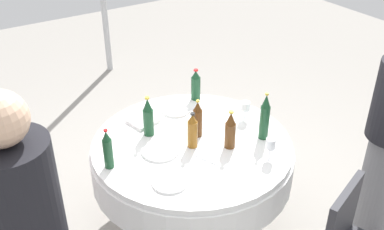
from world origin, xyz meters
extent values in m
plane|color=gray|center=(0.00, 0.00, 0.00)|extent=(10.00, 10.00, 0.00)
cylinder|color=white|center=(0.00, 0.00, 0.72)|extent=(1.32, 1.32, 0.04)
cylinder|color=white|center=(0.00, 0.00, 0.59)|extent=(1.35, 1.35, 0.22)
cylinder|color=slate|center=(0.00, 0.00, 0.24)|extent=(0.14, 0.14, 0.48)
cylinder|color=slate|center=(0.00, 0.00, 0.01)|extent=(0.56, 0.56, 0.03)
cylinder|color=#194728|center=(0.23, 0.19, 0.83)|extent=(0.07, 0.07, 0.19)
cone|color=#194728|center=(0.23, 0.19, 0.97)|extent=(0.06, 0.06, 0.09)
cylinder|color=gold|center=(0.23, 0.19, 1.02)|extent=(0.03, 0.03, 0.01)
cylinder|color=#194728|center=(-0.22, -0.43, 0.86)|extent=(0.06, 0.06, 0.24)
cone|color=#194728|center=(-0.22, -0.43, 1.02)|extent=(0.06, 0.06, 0.09)
cylinder|color=gold|center=(-0.22, -0.43, 1.07)|extent=(0.02, 0.02, 0.01)
cylinder|color=#8C5619|center=(-0.04, 0.02, 0.83)|extent=(0.07, 0.07, 0.19)
cone|color=#8C5619|center=(-0.04, 0.02, 0.95)|extent=(0.06, 0.06, 0.05)
cylinder|color=black|center=(-0.04, 0.02, 0.99)|extent=(0.03, 0.03, 0.01)
cylinder|color=#593314|center=(-0.18, -0.17, 0.83)|extent=(0.07, 0.07, 0.18)
cone|color=#593314|center=(-0.18, -0.17, 0.96)|extent=(0.06, 0.06, 0.08)
cylinder|color=gold|center=(-0.18, -0.17, 1.00)|extent=(0.03, 0.03, 0.01)
cylinder|color=#194728|center=(0.05, 0.57, 0.84)|extent=(0.06, 0.06, 0.20)
cone|color=#194728|center=(0.05, 0.57, 0.97)|extent=(0.05, 0.05, 0.06)
cylinder|color=red|center=(0.05, 0.57, 1.00)|extent=(0.02, 0.02, 0.01)
cylinder|color=#593314|center=(0.05, -0.07, 0.84)|extent=(0.06, 0.06, 0.19)
cone|color=#593314|center=(0.05, -0.07, 0.97)|extent=(0.06, 0.06, 0.06)
cylinder|color=gold|center=(0.05, -0.07, 1.00)|extent=(0.02, 0.02, 0.01)
cylinder|color=#194728|center=(0.48, -0.34, 0.83)|extent=(0.07, 0.07, 0.18)
cone|color=#194728|center=(0.48, -0.34, 0.95)|extent=(0.06, 0.06, 0.06)
cylinder|color=red|center=(0.48, -0.34, 0.98)|extent=(0.03, 0.03, 0.01)
cylinder|color=white|center=(0.04, -0.47, 0.74)|extent=(0.06, 0.06, 0.00)
cylinder|color=white|center=(0.04, -0.47, 0.78)|extent=(0.01, 0.01, 0.07)
cylinder|color=white|center=(0.04, -0.47, 0.85)|extent=(0.07, 0.07, 0.06)
cylinder|color=white|center=(-0.42, -0.31, 0.74)|extent=(0.06, 0.06, 0.00)
cylinder|color=white|center=(-0.42, -0.31, 0.78)|extent=(0.01, 0.01, 0.07)
cylinder|color=white|center=(-0.42, -0.31, 0.85)|extent=(0.06, 0.06, 0.07)
cylinder|color=white|center=(-0.29, 0.34, 0.75)|extent=(0.21, 0.21, 0.02)
cylinder|color=white|center=(0.01, 0.23, 0.75)|extent=(0.24, 0.24, 0.02)
cylinder|color=white|center=(0.40, -0.12, 0.75)|extent=(0.20, 0.20, 0.02)
cube|color=silver|center=(0.16, -0.17, 0.74)|extent=(0.18, 0.06, 0.00)
cube|color=silver|center=(-0.23, 0.03, 0.74)|extent=(0.17, 0.08, 0.00)
cube|color=white|center=(0.39, 0.16, 0.75)|extent=(0.21, 0.21, 0.02)
cylinder|color=slate|center=(-0.73, -1.07, 0.40)|extent=(0.26, 0.26, 0.80)
cylinder|color=black|center=(-0.48, 1.17, 1.17)|extent=(0.34, 0.34, 0.54)
cube|color=#2D2D33|center=(-0.98, -0.35, 0.66)|extent=(0.17, 0.39, 0.42)
camera|label=1|loc=(-2.08, 1.34, 2.44)|focal=42.48mm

